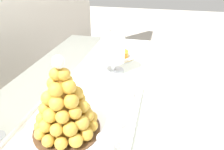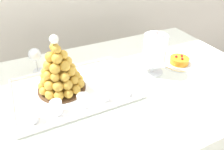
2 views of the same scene
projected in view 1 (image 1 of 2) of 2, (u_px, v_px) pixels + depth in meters
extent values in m
cylinder|color=brown|center=(177.00, 93.00, 1.69)|extent=(0.04, 0.04, 0.73)
cylinder|color=brown|center=(82.00, 82.00, 1.86)|extent=(0.04, 0.04, 0.73)
cube|color=brown|center=(106.00, 92.00, 1.02)|extent=(1.46, 0.93, 0.02)
cube|color=white|center=(106.00, 90.00, 1.02)|extent=(1.52, 0.99, 0.00)
cube|color=white|center=(207.00, 135.00, 1.00)|extent=(1.52, 0.01, 0.36)
cube|color=white|center=(22.00, 107.00, 1.20)|extent=(1.52, 0.01, 0.36)
cube|color=white|center=(130.00, 61.00, 1.75)|extent=(0.01, 0.99, 0.36)
cube|color=white|center=(80.00, 122.00, 0.80)|extent=(0.58, 0.41, 0.01)
cube|color=white|center=(134.00, 129.00, 0.76)|extent=(0.58, 0.01, 0.02)
cube|color=white|center=(31.00, 112.00, 0.84)|extent=(0.58, 0.01, 0.02)
cube|color=white|center=(101.00, 82.00, 1.05)|extent=(0.01, 0.41, 0.02)
cylinder|color=white|center=(80.00, 122.00, 0.80)|extent=(0.38, 0.38, 0.00)
cylinder|color=#4C331E|center=(67.00, 129.00, 0.76)|extent=(0.24, 0.24, 0.01)
cone|color=#B2802C|center=(63.00, 101.00, 0.70)|extent=(0.16, 0.16, 0.23)
sphere|color=gold|center=(76.00, 108.00, 0.82)|extent=(0.04, 0.04, 0.04)
sphere|color=gold|center=(65.00, 108.00, 0.82)|extent=(0.05, 0.05, 0.05)
sphere|color=gold|center=(54.00, 111.00, 0.80)|extent=(0.05, 0.05, 0.05)
sphere|color=gold|center=(44.00, 118.00, 0.77)|extent=(0.04, 0.04, 0.04)
sphere|color=gold|center=(40.00, 126.00, 0.74)|extent=(0.04, 0.04, 0.04)
sphere|color=gold|center=(40.00, 134.00, 0.70)|extent=(0.04, 0.04, 0.04)
sphere|color=gold|center=(48.00, 141.00, 0.67)|extent=(0.04, 0.04, 0.04)
sphere|color=gold|center=(61.00, 143.00, 0.66)|extent=(0.04, 0.04, 0.04)
sphere|color=gold|center=(75.00, 140.00, 0.67)|extent=(0.05, 0.05, 0.05)
sphere|color=gold|center=(86.00, 134.00, 0.70)|extent=(0.05, 0.05, 0.05)
sphere|color=gold|center=(92.00, 126.00, 0.74)|extent=(0.04, 0.04, 0.04)
sphere|color=gold|center=(91.00, 117.00, 0.77)|extent=(0.04, 0.04, 0.04)
sphere|color=gold|center=(86.00, 111.00, 0.81)|extent=(0.05, 0.05, 0.05)
sphere|color=gold|center=(67.00, 102.00, 0.79)|extent=(0.04, 0.04, 0.04)
sphere|color=gold|center=(55.00, 105.00, 0.78)|extent=(0.04, 0.04, 0.04)
sphere|color=gold|center=(46.00, 111.00, 0.75)|extent=(0.04, 0.04, 0.04)
sphere|color=gold|center=(42.00, 118.00, 0.71)|extent=(0.04, 0.04, 0.04)
sphere|color=gold|center=(46.00, 126.00, 0.68)|extent=(0.04, 0.04, 0.04)
sphere|color=gold|center=(56.00, 130.00, 0.66)|extent=(0.04, 0.04, 0.04)
sphere|color=gold|center=(70.00, 129.00, 0.67)|extent=(0.05, 0.05, 0.05)
sphere|color=gold|center=(82.00, 123.00, 0.69)|extent=(0.05, 0.05, 0.05)
sphere|color=gold|center=(87.00, 115.00, 0.73)|extent=(0.05, 0.05, 0.05)
sphere|color=gold|center=(85.00, 108.00, 0.76)|extent=(0.04, 0.04, 0.04)
sphere|color=gold|center=(78.00, 103.00, 0.79)|extent=(0.04, 0.04, 0.04)
sphere|color=gold|center=(59.00, 97.00, 0.76)|extent=(0.05, 0.05, 0.05)
sphere|color=gold|center=(49.00, 101.00, 0.73)|extent=(0.04, 0.04, 0.04)
sphere|color=gold|center=(45.00, 109.00, 0.69)|extent=(0.04, 0.04, 0.04)
sphere|color=gold|center=(50.00, 115.00, 0.66)|extent=(0.05, 0.05, 0.05)
sphere|color=gold|center=(62.00, 117.00, 0.66)|extent=(0.04, 0.04, 0.04)
sphere|color=gold|center=(75.00, 113.00, 0.67)|extent=(0.04, 0.04, 0.04)
sphere|color=gold|center=(82.00, 106.00, 0.71)|extent=(0.04, 0.04, 0.04)
sphere|color=gold|center=(80.00, 99.00, 0.74)|extent=(0.04, 0.04, 0.04)
sphere|color=gold|center=(71.00, 95.00, 0.76)|extent=(0.04, 0.04, 0.04)
sphere|color=gold|center=(55.00, 91.00, 0.72)|extent=(0.04, 0.04, 0.04)
sphere|color=gold|center=(49.00, 98.00, 0.68)|extent=(0.05, 0.05, 0.05)
sphere|color=gold|center=(57.00, 103.00, 0.65)|extent=(0.05, 0.05, 0.05)
sphere|color=gold|center=(71.00, 101.00, 0.66)|extent=(0.05, 0.05, 0.05)
sphere|color=gold|center=(76.00, 93.00, 0.70)|extent=(0.05, 0.05, 0.05)
sphere|color=gold|center=(68.00, 89.00, 0.73)|extent=(0.05, 0.05, 0.05)
sphere|color=gold|center=(54.00, 83.00, 0.68)|extent=(0.05, 0.05, 0.05)
sphere|color=gold|center=(56.00, 90.00, 0.65)|extent=(0.05, 0.05, 0.05)
sphere|color=gold|center=(69.00, 87.00, 0.66)|extent=(0.05, 0.05, 0.05)
sphere|color=gold|center=(66.00, 81.00, 0.69)|extent=(0.04, 0.04, 0.04)
sphere|color=gold|center=(56.00, 74.00, 0.65)|extent=(0.04, 0.04, 0.04)
sphere|color=gold|center=(64.00, 74.00, 0.65)|extent=(0.04, 0.04, 0.04)
sphere|color=white|center=(58.00, 62.00, 0.63)|extent=(0.04, 0.04, 0.04)
cylinder|color=silver|center=(105.00, 144.00, 0.66)|extent=(0.05, 0.05, 0.06)
cylinder|color=#F4EAC6|center=(105.00, 148.00, 0.67)|extent=(0.05, 0.05, 0.02)
cylinder|color=white|center=(105.00, 143.00, 0.66)|extent=(0.05, 0.05, 0.02)
sphere|color=brown|center=(106.00, 140.00, 0.66)|extent=(0.01, 0.01, 0.01)
cylinder|color=silver|center=(115.00, 120.00, 0.76)|extent=(0.05, 0.05, 0.06)
cylinder|color=brown|center=(115.00, 124.00, 0.77)|extent=(0.05, 0.05, 0.02)
cylinder|color=#8C603D|center=(115.00, 119.00, 0.76)|extent=(0.05, 0.05, 0.02)
sphere|color=brown|center=(113.00, 117.00, 0.75)|extent=(0.01, 0.01, 0.01)
cylinder|color=silver|center=(121.00, 105.00, 0.85)|extent=(0.05, 0.05, 0.05)
cylinder|color=#F4EAC6|center=(120.00, 108.00, 0.86)|extent=(0.05, 0.05, 0.02)
cylinder|color=white|center=(121.00, 104.00, 0.85)|extent=(0.05, 0.05, 0.02)
sphere|color=brown|center=(121.00, 101.00, 0.85)|extent=(0.01, 0.01, 0.01)
cylinder|color=silver|center=(127.00, 91.00, 0.95)|extent=(0.06, 0.06, 0.05)
cylinder|color=#F4EAC6|center=(127.00, 93.00, 0.95)|extent=(0.06, 0.06, 0.02)
cylinder|color=white|center=(127.00, 90.00, 0.94)|extent=(0.06, 0.06, 0.01)
sphere|color=brown|center=(129.00, 88.00, 0.94)|extent=(0.02, 0.02, 0.02)
cylinder|color=white|center=(113.00, 70.00, 1.19)|extent=(0.12, 0.12, 0.01)
cylinder|color=white|center=(113.00, 66.00, 1.17)|extent=(0.02, 0.02, 0.05)
cylinder|color=white|center=(113.00, 47.00, 1.12)|extent=(0.13, 0.13, 0.16)
cylinder|color=#E54C47|center=(115.00, 56.00, 1.18)|extent=(0.06, 0.04, 0.05)
cylinder|color=brown|center=(107.00, 59.00, 1.15)|extent=(0.06, 0.05, 0.07)
cylinder|color=#D199D8|center=(115.00, 60.00, 1.13)|extent=(0.06, 0.05, 0.07)
cylinder|color=#72B2E0|center=(112.00, 54.00, 1.15)|extent=(0.06, 0.04, 0.06)
cylinder|color=#72B2E0|center=(110.00, 55.00, 1.14)|extent=(0.04, 0.04, 0.02)
cylinder|color=#D199D8|center=(115.00, 57.00, 1.11)|extent=(0.06, 0.05, 0.05)
cylinder|color=brown|center=(116.00, 54.00, 1.14)|extent=(0.05, 0.05, 0.04)
cylinder|color=brown|center=(109.00, 49.00, 1.15)|extent=(0.05, 0.05, 0.04)
cylinder|color=yellow|center=(111.00, 51.00, 1.12)|extent=(0.05, 0.04, 0.05)
cylinder|color=brown|center=(116.00, 51.00, 1.12)|extent=(0.05, 0.05, 0.04)
cylinder|color=yellow|center=(115.00, 49.00, 1.15)|extent=(0.05, 0.05, 0.04)
cylinder|color=brown|center=(110.00, 47.00, 1.12)|extent=(0.06, 0.05, 0.06)
cylinder|color=#E54C47|center=(114.00, 48.00, 1.11)|extent=(0.05, 0.05, 0.05)
cylinder|color=#F9A54C|center=(116.00, 45.00, 1.15)|extent=(0.06, 0.04, 0.06)
cylinder|color=#9ED860|center=(111.00, 44.00, 1.10)|extent=(0.06, 0.04, 0.06)
cylinder|color=#9ED860|center=(116.00, 45.00, 1.09)|extent=(0.05, 0.05, 0.04)
cylinder|color=#E54C47|center=(117.00, 42.00, 1.13)|extent=(0.06, 0.04, 0.06)
cylinder|color=brown|center=(111.00, 41.00, 1.13)|extent=(0.05, 0.05, 0.03)
cylinder|color=#72B2E0|center=(111.00, 41.00, 1.07)|extent=(0.05, 0.05, 0.04)
cylinder|color=#F9A54C|center=(117.00, 39.00, 1.10)|extent=(0.05, 0.04, 0.05)
cylinder|color=#9ED860|center=(115.00, 37.00, 1.12)|extent=(0.05, 0.05, 0.03)
cylinder|color=#D199D8|center=(111.00, 39.00, 1.10)|extent=(0.05, 0.04, 0.04)
cylinder|color=#72B2E0|center=(113.00, 37.00, 1.06)|extent=(0.05, 0.04, 0.03)
cylinder|color=pink|center=(118.00, 35.00, 1.10)|extent=(0.05, 0.05, 0.06)
cylinder|color=#E54C47|center=(111.00, 33.00, 1.12)|extent=(0.06, 0.05, 0.06)
cylinder|color=#72B2E0|center=(108.00, 35.00, 1.08)|extent=(0.05, 0.05, 0.04)
cylinder|color=white|center=(119.00, 57.00, 1.35)|extent=(0.20, 0.20, 0.01)
torus|color=gold|center=(119.00, 56.00, 1.35)|extent=(0.20, 0.20, 0.00)
cylinder|color=orange|center=(120.00, 54.00, 1.34)|extent=(0.11, 0.11, 0.04)
sphere|color=#A51923|center=(119.00, 49.00, 1.35)|extent=(0.01, 0.01, 0.01)
sphere|color=#A51923|center=(117.00, 51.00, 1.32)|extent=(0.01, 0.01, 0.01)
sphere|color=#A51923|center=(123.00, 51.00, 1.33)|extent=(0.01, 0.01, 0.01)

